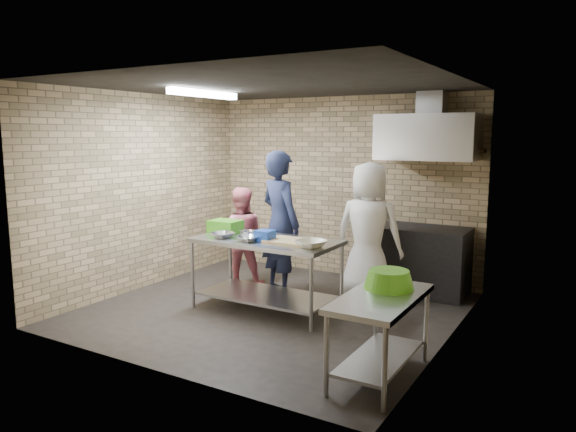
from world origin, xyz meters
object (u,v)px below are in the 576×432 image
Objects in this scene: green_basin at (389,279)px; bottle_red at (435,142)px; man_navy at (280,223)px; side_counter at (380,337)px; woman_pink at (240,237)px; prep_table at (266,275)px; green_crate at (225,226)px; woman_white at (368,232)px; blue_tub at (265,236)px; stove at (422,260)px; bottle_green at (466,144)px.

green_basin is 2.56× the size of bottle_red.
man_navy reaches higher than green_basin.
side_counter is 0.85× the size of woman_pink.
green_basin is (1.86, -0.83, 0.39)m from prep_table.
side_counter is 3.31m from woman_pink.
green_crate is at bearing 170.27° from prep_table.
green_basin is at bearing 117.13° from woman_pink.
green_crate is 0.22× the size of woman_white.
woman_pink is (-0.94, 0.81, -0.24)m from blue_tub.
prep_table is at bearing -130.50° from stove.
blue_tub is at bearing 151.90° from side_counter.
green_crate reaches higher than blue_tub.
green_crate is 0.74m from man_navy.
green_basin is 3.07× the size of bottle_green.
prep_table is at bearing 156.03° from green_basin.
green_crate is 2.00× the size of blue_tub.
prep_table is 2.17m from side_counter.
woman_pink is (-0.69, 0.04, -0.26)m from man_navy.
woman_white is at bearing -136.74° from bottle_green.
woman_white reaches higher than stove.
bottle_green reaches higher than blue_tub.
green_crate is (-0.70, 0.12, 0.52)m from prep_table.
bottle_green reaches higher than man_navy.
woman_white is at bearing 51.96° from blue_tub.
blue_tub reaches higher than green_basin.
bottle_red is (-0.40, 2.99, 1.65)m from side_counter.
green_basin is 0.24× the size of man_navy.
bottle_green is (0.45, 0.24, 1.57)m from stove.
blue_tub is (0.75, -0.22, -0.01)m from green_crate.
woman_white is (-0.96, -0.91, -1.12)m from bottle_green.
green_crate is 3.02m from bottle_red.
stove is at bearing 99.76° from green_basin.
blue_tub reaches higher than stove.
bottle_red reaches higher than green_basin.
man_navy is (0.50, 0.55, 0.00)m from green_crate.
bottle_red is 0.09× the size of man_navy.
woman_pink reaches higher than green_crate.
man_navy is (-1.68, -1.24, -1.07)m from bottle_red.
bottle_green is 0.08× the size of woman_white.
prep_table is at bearing -127.71° from bottle_red.
prep_table is 1.47× the size of stove.
green_crate is at bearing -143.89° from stove.
prep_table is at bearing -134.48° from bottle_green.
prep_table is at bearing 43.60° from woman_white.
man_navy is (-0.20, 0.67, 0.52)m from prep_table.
blue_tub is 1.41m from woman_white.
green_basin is (2.56, -0.95, -0.13)m from green_crate.
woman_pink is (-2.75, 1.54, -0.13)m from green_basin.
side_counter is 2.61× the size of green_basin.
prep_table is at bearing 131.11° from man_navy.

